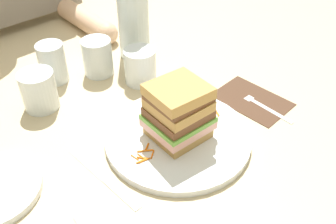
# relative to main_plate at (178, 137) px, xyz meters

# --- Properties ---
(ground_plane) EXTENTS (3.00, 3.00, 0.00)m
(ground_plane) POSITION_rel_main_plate_xyz_m (0.01, 0.01, -0.01)
(ground_plane) COLOR #C6B289
(main_plate) EXTENTS (0.29, 0.29, 0.02)m
(main_plate) POSITION_rel_main_plate_xyz_m (0.00, 0.00, 0.00)
(main_plate) COLOR white
(main_plate) RESTS_ON ground_plane
(sandwich) EXTENTS (0.12, 0.11, 0.12)m
(sandwich) POSITION_rel_main_plate_xyz_m (-0.00, -0.00, 0.07)
(sandwich) COLOR tan
(sandwich) RESTS_ON main_plate
(carrot_shred_0) EXTENTS (0.00, 0.02, 0.00)m
(carrot_shred_0) POSITION_rel_main_plate_xyz_m (-0.09, -0.00, 0.01)
(carrot_shred_0) COLOR orange
(carrot_shred_0) RESTS_ON main_plate
(carrot_shred_1) EXTENTS (0.03, 0.02, 0.00)m
(carrot_shred_1) POSITION_rel_main_plate_xyz_m (-0.08, 0.00, 0.01)
(carrot_shred_1) COLOR orange
(carrot_shred_1) RESTS_ON main_plate
(carrot_shred_2) EXTENTS (0.02, 0.01, 0.00)m
(carrot_shred_2) POSITION_rel_main_plate_xyz_m (-0.07, 0.01, 0.01)
(carrot_shred_2) COLOR orange
(carrot_shred_2) RESTS_ON main_plate
(carrot_shred_3) EXTENTS (0.02, 0.01, 0.00)m
(carrot_shred_3) POSITION_rel_main_plate_xyz_m (-0.07, -0.01, 0.01)
(carrot_shred_3) COLOR orange
(carrot_shred_3) RESTS_ON main_plate
(carrot_shred_4) EXTENTS (0.02, 0.01, 0.00)m
(carrot_shred_4) POSITION_rel_main_plate_xyz_m (-0.10, -0.01, 0.01)
(carrot_shred_4) COLOR orange
(carrot_shred_4) RESTS_ON main_plate
(carrot_shred_5) EXTENTS (0.02, 0.01, 0.00)m
(carrot_shred_5) POSITION_rel_main_plate_xyz_m (-0.10, -0.01, 0.01)
(carrot_shred_5) COLOR orange
(carrot_shred_5) RESTS_ON main_plate
(carrot_shred_6) EXTENTS (0.00, 0.02, 0.00)m
(carrot_shred_6) POSITION_rel_main_plate_xyz_m (-0.10, 0.01, 0.01)
(carrot_shred_6) COLOR orange
(carrot_shred_6) RESTS_ON main_plate
(carrot_shred_7) EXTENTS (0.01, 0.02, 0.00)m
(carrot_shred_7) POSITION_rel_main_plate_xyz_m (-0.10, -0.00, 0.01)
(carrot_shred_7) COLOR orange
(carrot_shred_7) RESTS_ON main_plate
(carrot_shred_8) EXTENTS (0.02, 0.02, 0.00)m
(carrot_shred_8) POSITION_rel_main_plate_xyz_m (0.07, 0.01, 0.01)
(carrot_shred_8) COLOR orange
(carrot_shred_8) RESTS_ON main_plate
(carrot_shred_9) EXTENTS (0.01, 0.03, 0.00)m
(carrot_shred_9) POSITION_rel_main_plate_xyz_m (0.11, -0.00, 0.01)
(carrot_shred_9) COLOR orange
(carrot_shred_9) RESTS_ON main_plate
(carrot_shred_10) EXTENTS (0.02, 0.03, 0.00)m
(carrot_shred_10) POSITION_rel_main_plate_xyz_m (0.09, -0.01, 0.01)
(carrot_shred_10) COLOR orange
(carrot_shred_10) RESTS_ON main_plate
(carrot_shred_11) EXTENTS (0.02, 0.01, 0.00)m
(carrot_shred_11) POSITION_rel_main_plate_xyz_m (0.08, -0.00, 0.01)
(carrot_shred_11) COLOR orange
(carrot_shred_11) RESTS_ON main_plate
(carrot_shred_12) EXTENTS (0.03, 0.02, 0.00)m
(carrot_shred_12) POSITION_rel_main_plate_xyz_m (0.10, 0.01, 0.01)
(carrot_shred_12) COLOR orange
(carrot_shred_12) RESTS_ON main_plate
(napkin_dark) EXTENTS (0.12, 0.17, 0.00)m
(napkin_dark) POSITION_rel_main_plate_xyz_m (0.22, -0.02, -0.01)
(napkin_dark) COLOR #4C3323
(napkin_dark) RESTS_ON ground_plane
(fork) EXTENTS (0.02, 0.17, 0.00)m
(fork) POSITION_rel_main_plate_xyz_m (0.22, -0.04, -0.00)
(fork) COLOR silver
(fork) RESTS_ON napkin_dark
(knife) EXTENTS (0.02, 0.20, 0.00)m
(knife) POSITION_rel_main_plate_xyz_m (-0.17, 0.01, -0.01)
(knife) COLOR silver
(knife) RESTS_ON ground_plane
(juice_glass) EXTENTS (0.08, 0.08, 0.09)m
(juice_glass) POSITION_rel_main_plate_xyz_m (0.08, 0.22, 0.03)
(juice_glass) COLOR white
(juice_glass) RESTS_ON ground_plane
(water_bottle) EXTENTS (0.08, 0.08, 0.31)m
(water_bottle) POSITION_rel_main_plate_xyz_m (0.14, 0.33, 0.14)
(water_bottle) COLOR silver
(water_bottle) RESTS_ON ground_plane
(empty_tumbler_0) EXTENTS (0.06, 0.06, 0.10)m
(empty_tumbler_0) POSITION_rel_main_plate_xyz_m (-0.08, 0.36, 0.04)
(empty_tumbler_0) COLOR silver
(empty_tumbler_0) RESTS_ON ground_plane
(empty_tumbler_1) EXTENTS (0.08, 0.08, 0.09)m
(empty_tumbler_1) POSITION_rel_main_plate_xyz_m (-0.15, 0.28, 0.04)
(empty_tumbler_1) COLOR silver
(empty_tumbler_1) RESTS_ON ground_plane
(empty_tumbler_2) EXTENTS (0.07, 0.07, 0.09)m
(empty_tumbler_2) POSITION_rel_main_plate_xyz_m (0.02, 0.31, 0.04)
(empty_tumbler_2) COLOR silver
(empty_tumbler_2) RESTS_ON ground_plane
(napkin_pink) EXTENTS (0.08, 0.09, 0.00)m
(napkin_pink) POSITION_rel_main_plate_xyz_m (-0.22, -0.07, -0.01)
(napkin_pink) COLOR pink
(napkin_pink) RESTS_ON ground_plane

